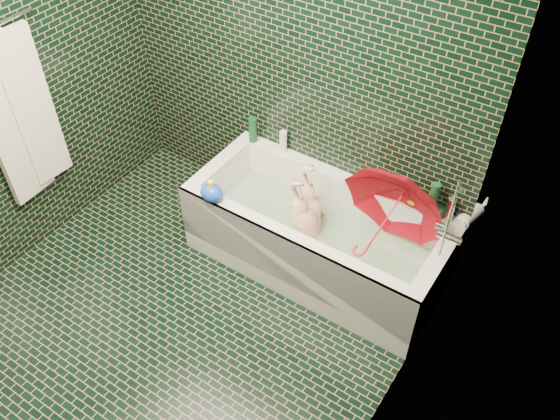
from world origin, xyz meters
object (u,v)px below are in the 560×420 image
Objects in this scene: rubber_duck at (414,200)px; bath_toy at (212,192)px; umbrella at (385,221)px; bathtub at (316,243)px; child at (311,230)px.

bath_toy is (-1.09, -0.67, 0.02)m from rubber_duck.
bathtub is at bearing -166.82° from umbrella.
bath_toy reaches higher than bathtub.
rubber_duck is at bearing 18.66° from bath_toy.
rubber_duck is 1.28m from bath_toy.
umbrella reaches higher than child.
rubber_duck reaches higher than child.
bathtub is 0.71m from rubber_duck.
bath_toy is at bearing -62.96° from child.
rubber_duck is (0.06, 0.29, -0.02)m from umbrella.
bath_toy is at bearing -153.94° from umbrella.
child is at bearing 17.58° from bath_toy.
umbrella reaches higher than rubber_duck.
rubber_duck is at bearing 34.65° from bathtub.
bathtub is at bearing 15.77° from bath_toy.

